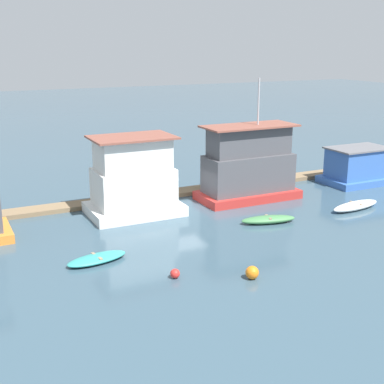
% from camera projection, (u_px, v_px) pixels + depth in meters
% --- Properties ---
extents(ground_plane, '(200.00, 200.00, 0.00)m').
position_uv_depth(ground_plane, '(186.00, 208.00, 35.97)').
color(ground_plane, '#385160').
extents(dock_walkway, '(42.40, 1.56, 0.30)m').
position_uv_depth(dock_walkway, '(166.00, 194.00, 38.85)').
color(dock_walkway, '#846B4C').
rests_on(dock_walkway, ground_plane).
extents(houseboat_white, '(5.90, 4.13, 5.09)m').
position_uv_depth(houseboat_white, '(133.00, 180.00, 34.27)').
color(houseboat_white, white).
rests_on(houseboat_white, ground_plane).
extents(houseboat_red, '(7.15, 3.39, 8.46)m').
position_uv_depth(houseboat_red, '(249.00, 167.00, 37.60)').
color(houseboat_red, red).
rests_on(houseboat_red, ground_plane).
extents(houseboat_blue, '(5.31, 3.63, 2.86)m').
position_uv_depth(houseboat_blue, '(357.00, 166.00, 42.18)').
color(houseboat_blue, '#3866B7').
rests_on(houseboat_blue, ground_plane).
extents(dinghy_teal, '(3.38, 1.80, 0.36)m').
position_uv_depth(dinghy_teal, '(97.00, 259.00, 27.13)').
color(dinghy_teal, teal).
rests_on(dinghy_teal, ground_plane).
extents(dinghy_green, '(3.60, 1.80, 0.46)m').
position_uv_depth(dinghy_green, '(268.00, 219.00, 32.98)').
color(dinghy_green, '#47844C').
rests_on(dinghy_green, ground_plane).
extents(dinghy_white, '(4.18, 1.64, 0.51)m').
position_uv_depth(dinghy_white, '(356.00, 206.00, 35.70)').
color(dinghy_white, white).
rests_on(dinghy_white, ground_plane).
extents(mooring_post_near_right, '(0.29, 0.29, 1.56)m').
position_uv_depth(mooring_post_near_right, '(124.00, 195.00, 36.29)').
color(mooring_post_near_right, '#846B4C').
rests_on(mooring_post_near_right, ground_plane).
extents(buoy_red, '(0.46, 0.46, 0.46)m').
position_uv_depth(buoy_red, '(175.00, 274.00, 25.26)').
color(buoy_red, red).
rests_on(buoy_red, ground_plane).
extents(buoy_orange, '(0.64, 0.64, 0.64)m').
position_uv_depth(buoy_orange, '(252.00, 273.00, 25.16)').
color(buoy_orange, orange).
rests_on(buoy_orange, ground_plane).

